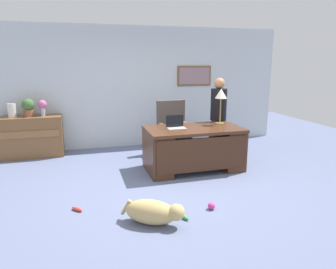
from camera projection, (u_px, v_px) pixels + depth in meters
The scene contains 15 objects.
ground_plane at pixel (166, 184), 5.00m from camera, with size 12.00×12.00×0.00m, color slate.
back_wall at pixel (136, 87), 7.13m from camera, with size 7.00×0.16×2.70m.
desk at pixel (194, 147), 5.63m from camera, with size 1.70×0.95×0.77m.
credenza at pixel (31, 137), 6.40m from camera, with size 1.24×0.50×0.84m.
armchair at pixel (173, 131), 6.56m from camera, with size 0.60×0.59×1.13m.
person_standing at pixel (218, 117), 6.28m from camera, with size 0.32×0.32×1.62m.
dog_lying at pixel (154, 212), 3.76m from camera, with size 0.72×0.59×0.30m.
laptop at pixel (176, 125), 5.52m from camera, with size 0.32×0.22×0.22m.
desk_lamp at pixel (221, 96), 5.78m from camera, with size 0.22×0.22×0.67m.
vase_with_flowers at pixel (42, 106), 6.34m from camera, with size 0.17×0.17×0.32m.
vase_empty at pixel (12, 110), 6.20m from camera, with size 0.16×0.16×0.27m, color silver.
potted_plant at pixel (28, 107), 6.27m from camera, with size 0.24×0.24×0.36m.
dog_toy_ball at pixel (211, 206), 4.15m from camera, with size 0.09×0.09×0.09m, color #D8338C.
dog_toy_bone at pixel (77, 209), 4.11m from camera, with size 0.19×0.05×0.05m, color #E53F33.
dog_toy_plush at pixel (183, 217), 3.91m from camera, with size 0.19×0.05×0.05m, color green.
Camera 1 is at (-1.27, -4.51, 1.92)m, focal length 33.33 mm.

